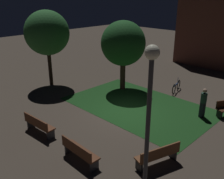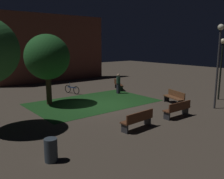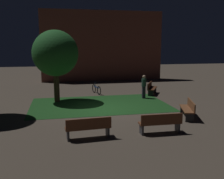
% 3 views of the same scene
% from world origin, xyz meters
% --- Properties ---
extents(ground_plane, '(60.00, 60.00, 0.00)m').
position_xyz_m(ground_plane, '(0.00, 0.00, 0.00)').
color(ground_plane, '#473D33').
extents(grass_lawn, '(8.37, 5.28, 0.01)m').
position_xyz_m(grass_lawn, '(-0.17, 1.18, 0.01)').
color(grass_lawn, '#194219').
rests_on(grass_lawn, ground).
extents(bench_corner, '(1.83, 0.60, 0.88)m').
position_xyz_m(bench_corner, '(-1.51, -4.54, 0.48)').
color(bench_corner, brown).
rests_on(bench_corner, ground).
extents(bench_front_right, '(1.81, 0.51, 0.88)m').
position_xyz_m(bench_front_right, '(1.52, -4.54, 0.48)').
color(bench_front_right, brown).
rests_on(bench_front_right, ground).
extents(bench_front_left, '(1.00, 1.86, 0.88)m').
position_xyz_m(bench_front_left, '(3.82, -2.58, 0.48)').
color(bench_front_left, brown).
rests_on(bench_front_left, ground).
extents(tree_back_right, '(3.01, 3.01, 5.18)m').
position_xyz_m(tree_back_right, '(-6.96, -0.40, 3.67)').
color(tree_back_right, '#2D2116').
rests_on(tree_back_right, ground).
extents(tree_left_canopy, '(2.90, 2.90, 4.60)m').
position_xyz_m(tree_left_canopy, '(-2.75, 2.59, 3.11)').
color(tree_left_canopy, '#38281C').
rests_on(tree_left_canopy, ground).
extents(lamp_post_path_center, '(0.36, 0.36, 5.12)m').
position_xyz_m(lamp_post_path_center, '(4.89, -4.83, 3.42)').
color(lamp_post_path_center, '#333338').
rests_on(lamp_post_path_center, ground).
extents(bicycle, '(0.46, 1.62, 0.93)m').
position_xyz_m(bicycle, '(0.15, 4.74, 0.34)').
color(bicycle, black).
rests_on(bicycle, ground).
extents(pedestrian, '(0.32, 0.32, 1.61)m').
position_xyz_m(pedestrian, '(3.12, 2.43, 0.85)').
color(pedestrian, black).
rests_on(pedestrian, ground).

